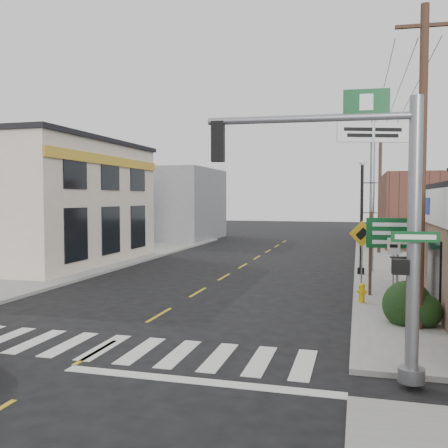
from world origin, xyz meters
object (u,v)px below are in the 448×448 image
(guide_sign, at_px, (391,242))
(fire_hydrant, at_px, (362,292))
(lamp_post, at_px, (363,208))
(utility_pole_far, at_px, (380,188))
(traffic_signal_pole, at_px, (378,208))
(utility_pole_near, at_px, (422,165))
(dance_center_sign, at_px, (373,156))

(guide_sign, relative_size, fire_hydrant, 4.54)
(lamp_post, relative_size, utility_pole_far, 0.65)
(lamp_post, bearing_deg, utility_pole_far, 94.70)
(traffic_signal_pole, bearing_deg, utility_pole_near, 69.87)
(guide_sign, xyz_separation_m, utility_pole_near, (0.48, -4.63, 2.55))
(guide_sign, height_order, fire_hydrant, guide_sign)
(dance_center_sign, xyz_separation_m, utility_pole_near, (1.03, -11.01, -1.13))
(guide_sign, xyz_separation_m, utility_pole_far, (0.17, 15.29, 2.27))
(dance_center_sign, bearing_deg, guide_sign, -105.65)
(traffic_signal_pole, relative_size, guide_sign, 1.84)
(traffic_signal_pole, height_order, lamp_post, traffic_signal_pole)
(traffic_signal_pole, height_order, dance_center_sign, dance_center_sign)
(traffic_signal_pole, bearing_deg, guide_sign, 81.25)
(utility_pole_near, bearing_deg, lamp_post, 95.05)
(utility_pole_far, bearing_deg, lamp_post, -98.37)
(utility_pole_far, bearing_deg, dance_center_sign, -96.48)
(traffic_signal_pole, xyz_separation_m, guide_sign, (0.82, 9.00, -1.44))
(traffic_signal_pole, relative_size, dance_center_sign, 0.75)
(guide_sign, bearing_deg, utility_pole_near, -85.32)
(fire_hydrant, distance_m, lamp_post, 7.33)
(guide_sign, distance_m, dance_center_sign, 7.39)
(guide_sign, distance_m, utility_pole_near, 5.31)
(guide_sign, bearing_deg, lamp_post, 99.16)
(lamp_post, bearing_deg, traffic_signal_pole, -78.20)
(guide_sign, bearing_deg, dance_center_sign, 93.62)
(guide_sign, xyz_separation_m, lamp_post, (-0.97, 5.27, 1.16))
(lamp_post, relative_size, utility_pole_near, 0.61)
(guide_sign, xyz_separation_m, fire_hydrant, (-1.03, -1.52, -1.63))
(dance_center_sign, xyz_separation_m, utility_pole_far, (0.72, 8.91, -1.42))
(fire_hydrant, xyz_separation_m, utility_pole_near, (1.51, -3.12, 4.18))
(dance_center_sign, bearing_deg, utility_pole_near, -105.21)
(guide_sign, height_order, utility_pole_far, utility_pole_far)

